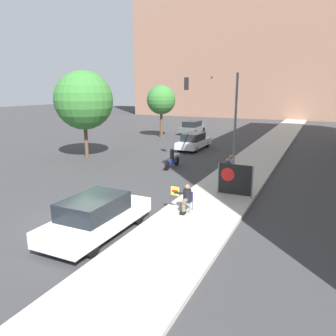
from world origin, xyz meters
name	(u,v)px	position (x,y,z in m)	size (l,w,h in m)	color
ground_plane	(90,221)	(0.00, 0.00, 0.00)	(160.00, 160.00, 0.00)	#38383A
sidewalk_curb	(257,158)	(3.88, 15.00, 0.08)	(3.32, 90.00, 0.16)	#B7B2A8
building_backdrop_far	(273,21)	(-2.00, 56.24, 17.22)	(52.00, 12.00, 34.44)	#936B56
seated_protester	(186,197)	(3.25, 2.28, 0.78)	(0.92, 0.77, 1.16)	#474C56
jogger_on_sidewalk	(227,175)	(4.13, 5.52, 1.07)	(0.34, 0.34, 1.77)	black
pedestrian_behind	(231,170)	(3.97, 6.78, 1.02)	(0.34, 0.34, 1.69)	#756651
protest_banner	(235,180)	(4.61, 5.09, 1.00)	(1.70, 0.06, 1.58)	slate
traffic_light_pole	(218,102)	(1.49, 12.18, 4.32)	(3.48, 3.25, 6.12)	slate
parked_car_curbside	(96,216)	(1.06, -0.92, 0.73)	(1.89, 4.69, 1.47)	white
car_on_road_nearest	(194,141)	(-2.03, 16.96, 0.74)	(1.70, 4.65, 1.48)	silver
car_on_road_midblock	(192,127)	(-6.02, 26.93, 0.75)	(1.85, 4.80, 1.52)	#565B60
motorcycle_on_road	(172,160)	(-0.84, 9.80, 0.56)	(0.28, 2.16, 1.31)	navy
street_tree_near_curb	(84,100)	(-8.32, 10.12, 4.38)	(4.40, 4.40, 6.58)	brown
street_tree_midblock	(161,100)	(-8.03, 22.59, 4.05)	(3.13, 3.13, 5.64)	brown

